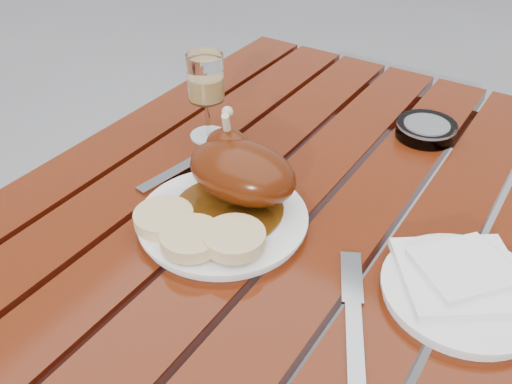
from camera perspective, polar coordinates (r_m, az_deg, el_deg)
table at (r=1.15m, az=1.41°, el=-16.54°), size 0.80×1.20×0.75m
dinner_plate at (r=0.85m, az=-3.33°, el=-2.77°), size 0.31×0.31×0.02m
roast_duck at (r=0.85m, az=-1.67°, el=2.19°), size 0.18×0.18×0.13m
bread_dumplings at (r=0.80m, az=-6.04°, el=-3.92°), size 0.20×0.11×0.03m
wine_glass at (r=1.03m, az=-4.96°, el=9.41°), size 0.09×0.09×0.16m
side_plate at (r=0.79m, az=20.02°, el=-9.35°), size 0.28×0.28×0.02m
napkin at (r=0.78m, az=19.76°, el=-7.87°), size 0.21×0.20×0.01m
ashtray at (r=1.10m, az=16.63°, el=6.00°), size 0.14×0.14×0.03m
fork at (r=0.98m, az=-7.57°, el=2.30°), size 0.05×0.18×0.01m
knife at (r=0.71m, az=9.80°, el=-13.73°), size 0.11×0.20×0.01m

